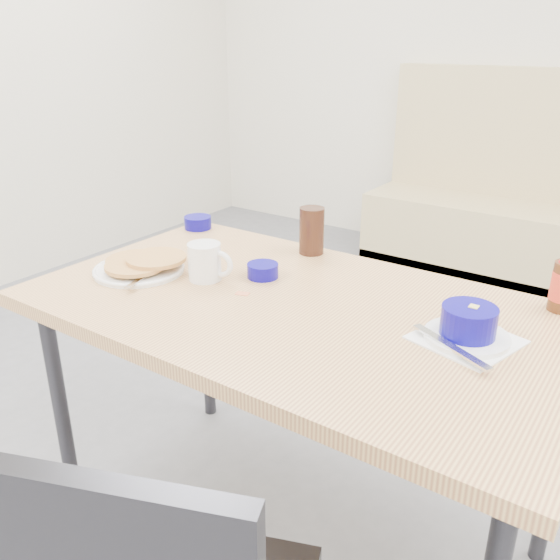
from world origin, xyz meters
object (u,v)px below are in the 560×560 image
Objects in this scene: grits_setting at (468,326)px; dining_table at (298,325)px; creamer_bowl at (198,223)px; coffee_mug at (206,261)px; butter_bowl at (263,271)px; booth_bench at (528,221)px; pancake_plate at (141,265)px; amber_tumbler at (312,231)px.

dining_table is at bearing -173.21° from grits_setting.
coffee_mug is at bearing -44.80° from creamer_bowl.
butter_bowl is at bearing -27.15° from creamer_bowl.
booth_bench is 20.09× the size of creamer_bowl.
coffee_mug is (-0.30, -2.55, 0.46)m from booth_bench.
pancake_plate reaches higher than dining_table.
grits_setting reaches higher than dining_table.
amber_tumbler is at bearing 153.80° from grits_setting.
coffee_mug is 0.93× the size of amber_tumbler.
booth_bench is 7.34× the size of grits_setting.
amber_tumbler is at bearing 117.36° from dining_table.
grits_setting is (0.41, 0.05, 0.10)m from dining_table.
pancake_plate is 0.36m from butter_bowl.
pancake_plate is at bearing -70.16° from creamer_bowl.
pancake_plate is 0.53m from amber_tumbler.
amber_tumbler reaches higher than coffee_mug.
creamer_bowl is (-0.64, -2.21, 0.43)m from booth_bench.
grits_setting is 1.09m from creamer_bowl.
butter_bowl is (-0.60, 0.04, -0.02)m from grits_setting.
booth_bench is at bearing 83.30° from coffee_mug.
coffee_mug reaches higher than dining_table.
grits_setting is at bearing 4.87° from coffee_mug.
creamer_bowl is 0.52m from butter_bowl.
creamer_bowl is at bearing -106.15° from booth_bench.
booth_bench is 7.37× the size of pancake_plate.
grits_setting is (0.71, 0.06, -0.02)m from coffee_mug.
booth_bench is at bearing 99.48° from grits_setting.
booth_bench is 14.13× the size of coffee_mug.
grits_setting is 2.74× the size of creamer_bowl.
amber_tumbler reaches higher than creamer_bowl.
dining_table is 14.80× the size of creamer_bowl.
pancake_plate is 0.92m from grits_setting.
grits_setting is 0.60m from butter_bowl.
grits_setting is 2.93× the size of butter_bowl.
booth_bench reaches higher than dining_table.
booth_bench is 2.69m from pancake_plate.
booth_bench is 2.34m from creamer_bowl.
booth_bench reaches higher than coffee_mug.
creamer_bowl reaches higher than dining_table.
amber_tumbler is (-0.18, 0.34, 0.13)m from dining_table.
pancake_plate is at bearing -100.73° from booth_bench.
dining_table is 0.32m from coffee_mug.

